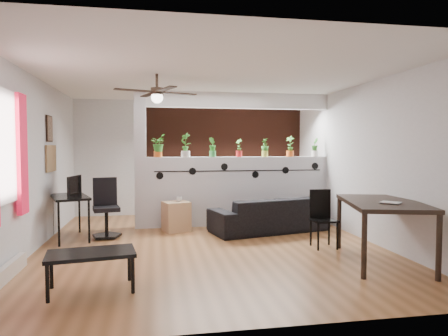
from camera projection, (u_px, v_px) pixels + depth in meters
room_shell at (209, 162)px, 6.26m from camera, size 6.30×7.10×2.90m
partition_wall at (239, 191)px, 7.91m from camera, size 3.60×0.18×1.35m
ceiling_header at (239, 101)px, 7.81m from camera, size 3.60×0.18×0.30m
pier_column at (140, 160)px, 7.55m from camera, size 0.22×0.20×2.60m
brick_panel at (226, 157)px, 9.32m from camera, size 3.90×0.05×2.60m
vine_decal at (240, 171)px, 7.79m from camera, size 3.31×0.01×0.30m
window_assembly at (5, 150)px, 4.63m from camera, size 0.09×1.30×1.55m
baseboard_heater at (10, 270)px, 4.71m from camera, size 0.08×1.00×0.18m
corkboard at (51, 158)px, 6.75m from camera, size 0.03×0.60×0.45m
framed_art at (49, 129)px, 6.68m from camera, size 0.03×0.34×0.44m
ceiling_fan at (157, 94)px, 5.78m from camera, size 1.19×1.19×0.43m
potted_plant_0 at (158, 145)px, 7.59m from camera, size 0.20×0.24×0.44m
potted_plant_1 at (186, 144)px, 7.68m from camera, size 0.32×0.30×0.47m
potted_plant_2 at (213, 146)px, 7.77m from camera, size 0.16×0.20×0.38m
potted_plant_3 at (239, 147)px, 7.86m from camera, size 0.21×0.22×0.36m
potted_plant_4 at (265, 147)px, 7.95m from camera, size 0.22×0.23×0.37m
potted_plant_5 at (290, 146)px, 8.04m from camera, size 0.27×0.27×0.42m
potted_plant_6 at (315, 147)px, 8.13m from camera, size 0.22×0.24×0.38m
sofa at (269, 215)px, 7.31m from camera, size 2.16×1.25×0.60m
cube_shelf at (176, 216)px, 7.31m from camera, size 0.55×0.51×0.54m
cup at (179, 199)px, 7.30m from camera, size 0.14×0.14×0.09m
computer_desk at (70, 200)px, 6.66m from camera, size 0.83×1.13×0.73m
monitor at (71, 189)px, 6.79m from camera, size 0.32×0.11×0.18m
office_chair at (106, 212)px, 6.80m from camera, size 0.52×0.52×1.00m
dining_table at (383, 208)px, 5.30m from camera, size 1.27×1.69×0.83m
book at (389, 203)px, 4.99m from camera, size 0.28×0.29×0.02m
folding_chair at (322, 213)px, 6.17m from camera, size 0.36×0.36×0.88m
coffee_table at (91, 256)px, 4.26m from camera, size 0.97×0.63×0.42m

